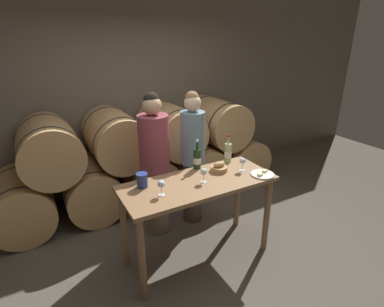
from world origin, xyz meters
TOP-DOWN VIEW (x-y plane):
  - ground_plane at (0.00, 0.00)m, footprint 10.00×10.00m
  - stone_wall_back at (0.00, 2.08)m, footprint 10.00×0.12m
  - barrel_stack at (-0.00, 1.47)m, footprint 3.90×0.97m
  - tasting_table at (0.00, 0.00)m, footprint 1.54×0.63m
  - person_left at (-0.19, 0.65)m, footprint 0.34×0.34m
  - person_right at (0.30, 0.65)m, footprint 0.29×0.29m
  - wine_bottle_red at (0.15, 0.27)m, footprint 0.08×0.08m
  - wine_bottle_white at (0.53, 0.26)m, footprint 0.08×0.08m
  - blue_crock at (-0.52, 0.16)m, footprint 0.11×0.11m
  - bread_basket at (0.31, 0.10)m, footprint 0.18×0.18m
  - cheese_plate at (0.65, -0.19)m, footprint 0.24×0.24m
  - wine_glass_far_left at (-0.42, -0.07)m, footprint 0.07×0.07m
  - wine_glass_left at (0.04, -0.04)m, footprint 0.07×0.07m
  - wine_glass_center at (0.53, -0.01)m, footprint 0.07×0.07m

SIDE VIEW (x-z plane):
  - ground_plane at x=0.00m, z-range 0.00..0.00m
  - barrel_stack at x=0.00m, z-range -0.04..1.30m
  - tasting_table at x=0.00m, z-range 0.31..1.21m
  - person_left at x=-0.19m, z-range 0.02..1.70m
  - person_right at x=0.30m, z-range 0.04..1.69m
  - cheese_plate at x=0.65m, z-range 0.89..0.93m
  - bread_basket at x=0.31m, z-range 0.89..0.99m
  - blue_crock at x=-0.52m, z-range 0.90..1.04m
  - wine_glass_far_left at x=-0.42m, z-range 0.93..1.08m
  - wine_glass_left at x=0.04m, z-range 0.93..1.08m
  - wine_glass_center at x=0.53m, z-range 0.93..1.08m
  - wine_bottle_white at x=0.53m, z-range 0.85..1.17m
  - wine_bottle_red at x=0.15m, z-range 0.85..1.17m
  - stone_wall_back at x=0.00m, z-range 0.00..3.20m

